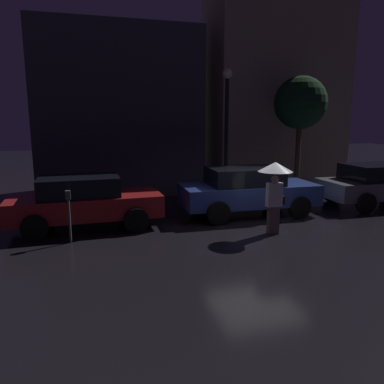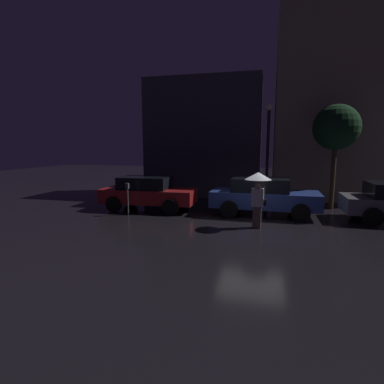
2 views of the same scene
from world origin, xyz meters
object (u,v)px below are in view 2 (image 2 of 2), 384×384
pedestrian_with_umbrella (258,185)px  street_lamp_near (268,140)px  parked_car_red (148,192)px  parking_meter (128,196)px  parked_car_blue (263,196)px

pedestrian_with_umbrella → street_lamp_near: bearing=-91.2°
pedestrian_with_umbrella → parked_car_red: bearing=-19.6°
parked_car_red → parking_meter: bearing=-107.8°
parked_car_blue → street_lamp_near: street_lamp_near is taller
parked_car_red → parked_car_blue: parked_car_blue is taller
parked_car_red → parking_meter: (-0.37, -1.27, 0.04)m
parked_car_blue → street_lamp_near: bearing=88.7°
pedestrian_with_umbrella → parking_meter: size_ratio=1.47×
parked_car_red → parking_meter: 1.32m
parked_car_red → pedestrian_with_umbrella: bearing=-23.5°
parking_meter → parked_car_blue: bearing=14.3°
parking_meter → street_lamp_near: (5.57, 3.67, 2.31)m
street_lamp_near → parked_car_red: bearing=-155.1°
parked_car_blue → parking_meter: 5.63m
parked_car_red → street_lamp_near: size_ratio=0.87×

